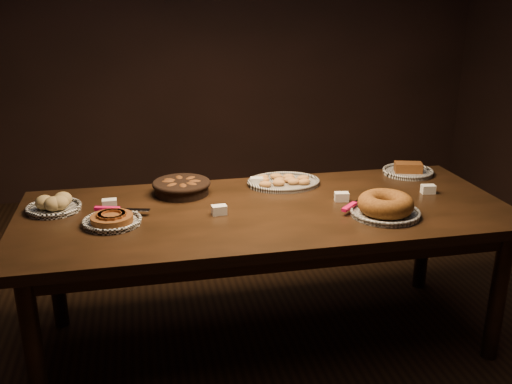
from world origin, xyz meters
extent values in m
plane|color=black|center=(0.00, 0.00, 0.00)|extent=(5.00, 5.00, 0.00)
cube|color=black|center=(0.00, 0.00, 0.72)|extent=(2.40, 1.00, 0.05)
cylinder|color=black|center=(-1.08, -0.38, 0.35)|extent=(0.08, 0.08, 0.70)
cylinder|color=black|center=(1.08, -0.38, 0.35)|extent=(0.08, 0.08, 0.70)
cylinder|color=black|center=(-1.08, 0.38, 0.35)|extent=(0.08, 0.08, 0.70)
cylinder|color=black|center=(1.08, 0.38, 0.35)|extent=(0.08, 0.08, 0.70)
torus|color=white|center=(-0.74, -0.05, 0.77)|extent=(0.27, 0.27, 0.02)
cylinder|color=#542710|center=(-0.74, -0.05, 0.78)|extent=(0.21, 0.21, 0.03)
cube|color=#633011|center=(-0.68, -0.05, 0.80)|extent=(0.03, 0.07, 0.01)
cube|color=#633011|center=(-0.69, -0.03, 0.80)|extent=(0.05, 0.07, 0.01)
cube|color=#633011|center=(-0.71, -0.01, 0.80)|extent=(0.07, 0.05, 0.01)
cube|color=#633011|center=(-0.73, 0.00, 0.80)|extent=(0.07, 0.02, 0.01)
cube|color=#633011|center=(-0.76, -0.01, 0.80)|extent=(0.07, 0.05, 0.01)
cube|color=#633011|center=(-0.78, -0.02, 0.80)|extent=(0.05, 0.06, 0.01)
cube|color=#633011|center=(-0.79, -0.05, 0.80)|extent=(0.03, 0.07, 0.01)
cube|color=#633011|center=(-0.78, -0.07, 0.80)|extent=(0.04, 0.07, 0.01)
cube|color=#633011|center=(-0.77, -0.09, 0.80)|extent=(0.06, 0.06, 0.01)
cube|color=#633011|center=(-0.75, -0.11, 0.80)|extent=(0.07, 0.04, 0.01)
cube|color=#633011|center=(-0.72, -0.11, 0.80)|extent=(0.07, 0.03, 0.01)
cube|color=#633011|center=(-0.70, -0.09, 0.80)|extent=(0.06, 0.06, 0.01)
cube|color=#633011|center=(-0.69, -0.07, 0.80)|extent=(0.04, 0.07, 0.01)
cube|color=#F90C59|center=(-0.76, 0.07, 0.78)|extent=(0.12, 0.05, 0.02)
cube|color=silver|center=(-0.64, 0.04, 0.78)|extent=(0.15, 0.07, 0.00)
torus|color=black|center=(0.17, 0.34, 0.77)|extent=(0.32, 0.32, 0.02)
ellipsoid|color=#A1642E|center=(0.06, 0.28, 0.78)|extent=(0.07, 0.05, 0.03)
ellipsoid|color=#A1642E|center=(0.13, 0.29, 0.78)|extent=(0.08, 0.06, 0.03)
ellipsoid|color=#A1642E|center=(0.22, 0.29, 0.78)|extent=(0.07, 0.05, 0.03)
ellipsoid|color=#A1642E|center=(0.28, 0.28, 0.78)|extent=(0.08, 0.06, 0.03)
ellipsoid|color=#A1642E|center=(0.06, 0.35, 0.78)|extent=(0.08, 0.06, 0.03)
ellipsoid|color=#A1642E|center=(0.15, 0.33, 0.78)|extent=(0.08, 0.06, 0.03)
ellipsoid|color=#A1642E|center=(0.21, 0.33, 0.78)|extent=(0.07, 0.05, 0.03)
ellipsoid|color=#A1642E|center=(0.29, 0.34, 0.78)|extent=(0.07, 0.05, 0.03)
ellipsoid|color=#A1642E|center=(0.07, 0.40, 0.78)|extent=(0.08, 0.06, 0.03)
ellipsoid|color=#A1642E|center=(0.15, 0.41, 0.78)|extent=(0.08, 0.06, 0.03)
ellipsoid|color=#A1642E|center=(0.21, 0.38, 0.78)|extent=(0.07, 0.05, 0.03)
torus|color=black|center=(0.53, -0.21, 0.77)|extent=(0.33, 0.33, 0.02)
torus|color=brown|center=(0.53, -0.21, 0.81)|extent=(0.28, 0.28, 0.09)
cube|color=#F90C59|center=(0.38, -0.14, 0.78)|extent=(0.10, 0.10, 0.02)
cube|color=silver|center=(0.47, -0.05, 0.78)|extent=(0.13, 0.13, 0.00)
cylinder|color=black|center=(-0.39, 0.30, 0.79)|extent=(0.33, 0.33, 0.07)
torus|color=black|center=(-0.39, 0.30, 0.81)|extent=(0.31, 0.31, 0.02)
ellipsoid|color=#371F0B|center=(-0.32, 0.29, 0.81)|extent=(0.10, 0.06, 0.04)
ellipsoid|color=#371F0B|center=(-0.34, 0.35, 0.81)|extent=(0.10, 0.10, 0.04)
ellipsoid|color=#371F0B|center=(-0.39, 0.37, 0.81)|extent=(0.06, 0.09, 0.04)
ellipsoid|color=#371F0B|center=(-0.45, 0.34, 0.81)|extent=(0.10, 0.09, 0.04)
ellipsoid|color=#371F0B|center=(-0.46, 0.31, 0.81)|extent=(0.10, 0.07, 0.04)
ellipsoid|color=#371F0B|center=(-0.44, 0.25, 0.81)|extent=(0.10, 0.10, 0.04)
ellipsoid|color=#371F0B|center=(-0.39, 0.23, 0.81)|extent=(0.05, 0.09, 0.04)
ellipsoid|color=#371F0B|center=(-0.34, 0.25, 0.81)|extent=(0.10, 0.10, 0.04)
torus|color=white|center=(-1.02, 0.18, 0.77)|extent=(0.26, 0.26, 0.02)
ellipsoid|color=#9A8047|center=(-1.06, 0.18, 0.80)|extent=(0.09, 0.09, 0.07)
ellipsoid|color=#9A8047|center=(-0.98, 0.21, 0.80)|extent=(0.09, 0.09, 0.07)
ellipsoid|color=#9A8047|center=(-1.01, 0.14, 0.80)|extent=(0.09, 0.09, 0.07)
ellipsoid|color=#9A8047|center=(-0.99, 0.15, 0.80)|extent=(0.09, 0.09, 0.07)
torus|color=black|center=(0.94, 0.38, 0.77)|extent=(0.29, 0.29, 0.02)
cube|color=#542710|center=(0.94, 0.38, 0.79)|extent=(0.17, 0.13, 0.05)
cube|color=white|center=(-0.24, -0.04, 0.77)|extent=(0.07, 0.05, 0.04)
cube|color=white|center=(0.03, 0.35, 0.77)|extent=(0.08, 0.06, 0.04)
cube|color=white|center=(0.40, 0.02, 0.77)|extent=(0.08, 0.06, 0.04)
cube|color=white|center=(-0.75, 0.16, 0.77)|extent=(0.07, 0.05, 0.04)
cube|color=white|center=(0.88, 0.04, 0.77)|extent=(0.08, 0.05, 0.04)
camera|label=1|loc=(-0.59, -2.55, 1.75)|focal=40.00mm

